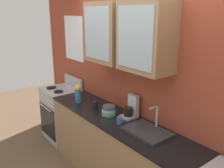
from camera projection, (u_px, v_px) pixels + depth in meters
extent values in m
cube|color=#993D28|center=(137.00, 78.00, 3.15)|extent=(4.89, 0.10, 2.81)
cube|color=#93704C|center=(108.00, 33.00, 3.12)|extent=(0.61, 0.33, 0.75)
cube|color=#9EADB7|center=(97.00, 33.00, 3.02)|extent=(0.52, 0.01, 0.64)
cube|color=#93704C|center=(146.00, 37.00, 2.60)|extent=(0.61, 0.33, 0.75)
cube|color=#9EADB7|center=(134.00, 38.00, 2.50)|extent=(0.52, 0.01, 0.64)
cube|color=white|center=(74.00, 38.00, 4.16)|extent=(0.60, 0.01, 0.74)
cube|color=#93704C|center=(116.00, 152.00, 3.21)|extent=(2.44, 0.57, 0.90)
cube|color=black|center=(116.00, 119.00, 3.08)|extent=(2.47, 0.59, 0.02)
cube|color=#ADAFB5|center=(62.00, 114.00, 4.39)|extent=(0.62, 0.56, 0.93)
cube|color=black|center=(47.00, 121.00, 4.24)|extent=(0.57, 0.01, 0.56)
cylinder|color=#ADAFB5|center=(44.00, 107.00, 4.15)|extent=(0.50, 0.02, 0.02)
cube|color=#ADAFB5|center=(73.00, 82.00, 4.38)|extent=(0.59, 0.04, 0.18)
cylinder|color=black|center=(51.00, 88.00, 4.30)|extent=(0.17, 0.17, 0.02)
cylinder|color=black|center=(58.00, 92.00, 4.09)|extent=(0.15, 0.15, 0.02)
cube|color=#2D2D30|center=(147.00, 131.00, 2.72)|extent=(0.51, 0.36, 0.03)
cylinder|color=#ADAFB5|center=(157.00, 116.00, 2.77)|extent=(0.02, 0.02, 0.25)
cylinder|color=#ADAFB5|center=(154.00, 107.00, 2.70)|extent=(0.02, 0.12, 0.02)
cylinder|color=#669972|center=(109.00, 113.00, 3.20)|extent=(0.19, 0.19, 0.05)
cylinder|color=#8CB7E0|center=(109.00, 110.00, 3.19)|extent=(0.18, 0.18, 0.04)
cylinder|color=#4C4C54|center=(109.00, 108.00, 3.18)|extent=(0.17, 0.17, 0.05)
cylinder|color=#33598C|center=(78.00, 96.00, 3.61)|extent=(0.10, 0.10, 0.19)
sphere|color=yellow|center=(78.00, 88.00, 3.57)|extent=(0.09, 0.09, 0.09)
cylinder|color=#38608C|center=(120.00, 120.00, 2.93)|extent=(0.07, 0.07, 0.08)
torus|color=#38608C|center=(122.00, 121.00, 2.90)|extent=(0.05, 0.01, 0.05)
cylinder|color=black|center=(95.00, 105.00, 3.40)|extent=(0.08, 0.08, 0.10)
torus|color=black|center=(97.00, 105.00, 3.36)|extent=(0.06, 0.01, 0.06)
cube|color=#B7B7BC|center=(129.00, 116.00, 3.11)|extent=(0.17, 0.20, 0.03)
cylinder|color=black|center=(128.00, 112.00, 3.08)|extent=(0.11, 0.11, 0.11)
cube|color=#B7B7BC|center=(133.00, 105.00, 3.11)|extent=(0.15, 0.06, 0.26)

